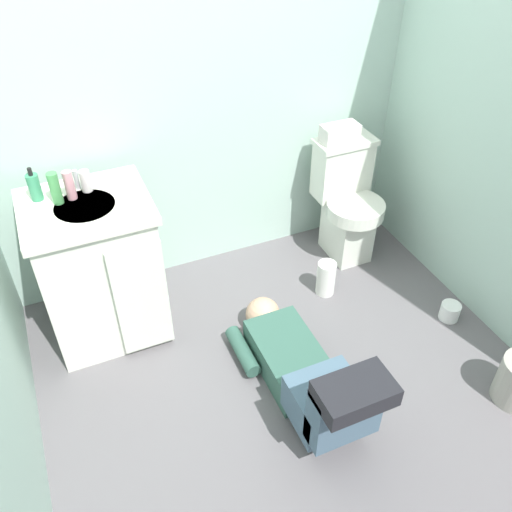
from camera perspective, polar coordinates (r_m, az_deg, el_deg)
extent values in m
cube|color=#605B5F|center=(2.91, 2.29, -11.28)|extent=(2.87, 2.92, 0.04)
cube|color=#ADCABD|center=(2.96, -5.82, 18.85)|extent=(2.53, 0.08, 2.40)
cube|color=silver|center=(3.47, 9.53, 2.81)|extent=(0.22, 0.30, 0.38)
cylinder|color=silver|center=(3.32, 10.41, 4.87)|extent=(0.35, 0.35, 0.08)
cube|color=silver|center=(3.37, 9.04, 8.96)|extent=(0.34, 0.17, 0.34)
cube|color=silver|center=(3.28, 9.37, 11.75)|extent=(0.36, 0.19, 0.03)
cube|color=silver|center=(2.90, -16.02, -1.73)|extent=(0.56, 0.48, 0.78)
cube|color=silver|center=(2.66, -17.56, 4.95)|extent=(0.60, 0.52, 0.04)
cylinder|color=silver|center=(2.65, -17.47, 4.64)|extent=(0.28, 0.28, 0.05)
cube|color=silver|center=(2.73, -11.89, -4.48)|extent=(0.26, 0.03, 0.66)
cylinder|color=silver|center=(2.75, -18.33, 7.64)|extent=(0.02, 0.02, 0.10)
cube|color=#33594C|center=(2.80, 3.52, -10.69)|extent=(0.29, 0.52, 0.17)
sphere|color=tan|center=(2.99, 0.72, -6.13)|extent=(0.19, 0.19, 0.19)
cube|color=#465E73|center=(2.53, 7.32, -14.97)|extent=(0.31, 0.28, 0.20)
cube|color=#465E73|center=(2.37, 9.27, -15.73)|extent=(0.31, 0.12, 0.32)
cube|color=black|center=(2.21, 10.36, -13.97)|extent=(0.31, 0.19, 0.09)
cylinder|color=#33594C|center=(2.86, -1.41, -9.93)|extent=(0.08, 0.30, 0.08)
cube|color=silver|center=(3.23, 8.79, 12.64)|extent=(0.22, 0.11, 0.10)
cylinder|color=#398C63|center=(2.72, -22.23, 6.69)|extent=(0.06, 0.06, 0.13)
cylinder|color=black|center=(2.68, -22.66, 8.18)|extent=(0.02, 0.02, 0.04)
cylinder|color=#479751|center=(2.65, -20.35, 6.68)|extent=(0.05, 0.05, 0.16)
cylinder|color=#D18E9A|center=(2.67, -19.00, 7.05)|extent=(0.05, 0.05, 0.14)
cylinder|color=white|center=(2.72, -17.46, 7.52)|extent=(0.05, 0.05, 0.11)
cylinder|color=white|center=(3.21, 7.36, -2.33)|extent=(0.11, 0.11, 0.22)
cylinder|color=white|center=(3.26, 19.69, -5.50)|extent=(0.11, 0.11, 0.10)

